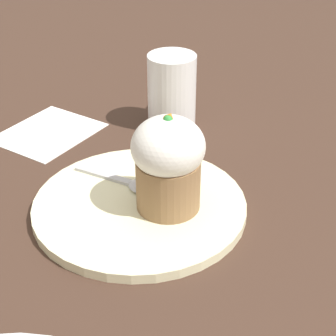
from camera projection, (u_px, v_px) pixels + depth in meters
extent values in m
plane|color=#3D281E|center=(140.00, 210.00, 0.65)|extent=(4.00, 4.00, 0.00)
cylinder|color=beige|center=(140.00, 206.00, 0.65)|extent=(0.25, 0.25, 0.01)
cylinder|color=olive|center=(168.00, 184.00, 0.63)|extent=(0.07, 0.07, 0.06)
ellipsoid|color=white|center=(168.00, 147.00, 0.60)|extent=(0.08, 0.08, 0.07)
cone|color=orange|center=(170.00, 116.00, 0.59)|extent=(0.02, 0.01, 0.01)
sphere|color=green|center=(168.00, 120.00, 0.58)|extent=(0.01, 0.01, 0.01)
cube|color=#B7B7BC|center=(106.00, 176.00, 0.69)|extent=(0.03, 0.09, 0.00)
ellipsoid|color=#B7B7BC|center=(146.00, 187.00, 0.67)|extent=(0.04, 0.05, 0.01)
cylinder|color=white|center=(172.00, 92.00, 0.81)|extent=(0.07, 0.07, 0.11)
torus|color=white|center=(177.00, 81.00, 0.84)|extent=(0.05, 0.01, 0.05)
cube|color=white|center=(49.00, 132.00, 0.82)|extent=(0.17, 0.16, 0.00)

